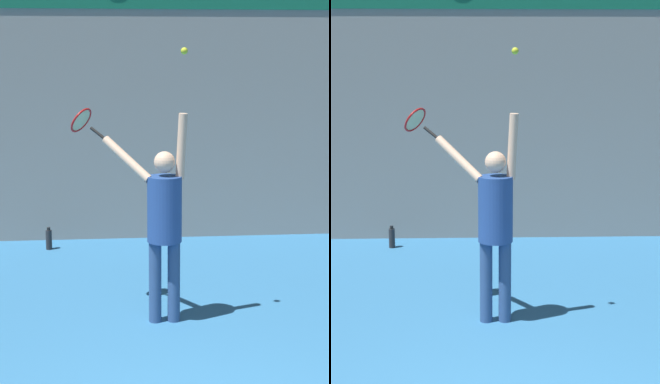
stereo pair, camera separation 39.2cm
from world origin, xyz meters
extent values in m
cube|color=gray|center=(0.00, 6.34, 2.50)|extent=(18.00, 0.10, 5.00)
cylinder|color=#2D4C7F|center=(-0.27, 2.90, 0.43)|extent=(0.13, 0.13, 0.86)
cylinder|color=#2D4C7F|center=(-0.07, 2.90, 0.43)|extent=(0.13, 0.13, 0.86)
cylinder|color=#26478C|center=(-0.17, 2.90, 1.20)|extent=(0.35, 0.35, 0.68)
sphere|color=beige|center=(-0.17, 2.90, 1.68)|extent=(0.21, 0.21, 0.21)
cylinder|color=beige|center=(0.00, 2.89, 1.84)|extent=(0.16, 0.15, 0.67)
cylinder|color=beige|center=(-0.54, 3.08, 1.69)|extent=(0.52, 0.45, 0.44)
cylinder|color=black|center=(-0.83, 3.30, 1.93)|extent=(0.18, 0.13, 0.14)
torus|color=red|center=(-1.00, 3.41, 2.06)|extent=(0.31, 0.35, 0.27)
cylinder|color=beige|center=(-1.00, 3.41, 2.06)|extent=(0.26, 0.29, 0.22)
sphere|color=#CCDB2D|center=(0.02, 2.86, 2.77)|extent=(0.07, 0.07, 0.07)
cylinder|color=#262628|center=(-1.57, 5.78, 0.14)|extent=(0.09, 0.09, 0.28)
cylinder|color=black|center=(-1.57, 5.78, 0.30)|extent=(0.05, 0.05, 0.04)
camera|label=1|loc=(-0.79, -3.94, 2.73)|focal=65.00mm
camera|label=2|loc=(-0.40, -3.96, 2.73)|focal=65.00mm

